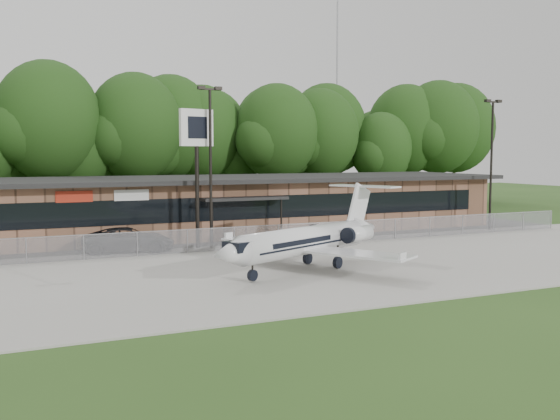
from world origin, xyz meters
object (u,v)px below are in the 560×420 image
terminal (242,204)px  business_jet (309,241)px  pole_sign (197,142)px  suv (129,240)px

terminal → business_jet: (-2.79, -16.76, -0.63)m
terminal → pole_sign: bearing=-129.1°
terminal → business_jet: bearing=-99.4°
business_jet → terminal: bearing=55.7°
business_jet → pole_sign: bearing=82.6°
business_jet → suv: 12.39m
terminal → pole_sign: size_ratio=4.65×
business_jet → suv: bearing=101.3°
suv → terminal: bearing=-46.0°
terminal → pole_sign: pole_sign is taller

